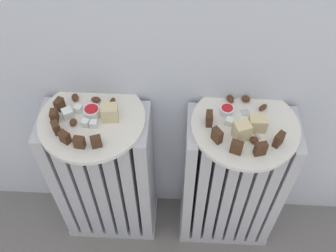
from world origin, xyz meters
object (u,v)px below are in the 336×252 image
object	(u,v)px
radiator_right	(231,184)
jam_bowl_left	(92,111)
jam_bowl_right	(227,110)
fork	(250,121)
plate_left	(92,120)
plate_right	(245,126)
radiator_left	(106,179)

from	to	relation	value
radiator_right	jam_bowl_left	size ratio (longest dim) A/B	13.13
jam_bowl_right	fork	distance (m)	0.07
plate_left	fork	xyz separation A→B (m)	(0.42, 0.01, 0.01)
plate_left	jam_bowl_left	world-z (taller)	jam_bowl_left
plate_left	plate_right	bearing A→B (deg)	0.00
plate_right	jam_bowl_right	world-z (taller)	jam_bowl_right
plate_right	fork	size ratio (longest dim) A/B	2.78
plate_right	fork	world-z (taller)	fork
radiator_right	plate_left	distance (m)	0.50
radiator_right	fork	world-z (taller)	fork
plate_right	jam_bowl_right	distance (m)	0.06
jam_bowl_left	fork	world-z (taller)	jam_bowl_left
jam_bowl_left	jam_bowl_right	bearing A→B (deg)	3.80
plate_left	jam_bowl_left	bearing A→B (deg)	87.50
plate_left	radiator_right	bearing A→B (deg)	-0.00
radiator_left	radiator_right	size ratio (longest dim) A/B	1.00
radiator_left	plate_right	world-z (taller)	plate_right
plate_right	jam_bowl_left	world-z (taller)	jam_bowl_left
radiator_right	plate_right	world-z (taller)	plate_right
jam_bowl_right	radiator_right	bearing A→B (deg)	-36.34
radiator_right	plate_right	bearing A→B (deg)	116.57
radiator_left	plate_left	bearing A→B (deg)	0.00
plate_right	jam_bowl_left	xyz separation A→B (m)	(-0.40, 0.01, 0.02)
plate_left	fork	world-z (taller)	fork
plate_left	jam_bowl_right	bearing A→B (deg)	5.67
radiator_left	jam_bowl_right	size ratio (longest dim) A/B	15.34
jam_bowl_right	plate_right	bearing A→B (deg)	-36.34
jam_bowl_right	fork	world-z (taller)	jam_bowl_right
radiator_left	fork	xyz separation A→B (m)	(0.42, 0.01, 0.30)
radiator_right	jam_bowl_right	bearing A→B (deg)	143.66
plate_right	jam_bowl_left	distance (m)	0.40
radiator_right	plate_left	size ratio (longest dim) A/B	2.01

